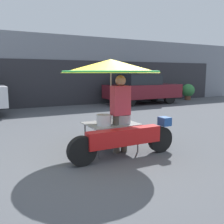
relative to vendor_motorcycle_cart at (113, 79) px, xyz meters
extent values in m
plane|color=#4C4F54|center=(-0.43, -0.33, -1.54)|extent=(36.00, 36.00, 0.00)
cube|color=gray|center=(-0.43, 8.97, 0.26)|extent=(28.00, 2.00, 3.59)
cube|color=#28282D|center=(-0.43, 7.94, -0.37)|extent=(23.80, 0.06, 2.34)
cylinder|color=black|center=(0.88, -0.50, -1.27)|extent=(0.55, 0.14, 0.55)
cylinder|color=black|center=(-0.89, -0.50, -1.27)|extent=(0.55, 0.14, 0.55)
cube|color=red|center=(-0.01, -0.50, -1.11)|extent=(1.56, 0.24, 0.32)
cube|color=#234C93|center=(0.98, -0.50, -0.89)|extent=(0.20, 0.24, 0.18)
cylinder|color=black|center=(-0.01, 0.32, -1.30)|extent=(0.49, 0.14, 0.49)
cylinder|color=#515156|center=(0.45, -0.29, -1.25)|extent=(0.03, 0.03, 0.58)
cylinder|color=#515156|center=(0.45, 0.43, -1.25)|extent=(0.03, 0.03, 0.58)
cylinder|color=#515156|center=(-0.46, -0.29, -1.25)|extent=(0.03, 0.03, 0.58)
cylinder|color=#515156|center=(-0.46, 0.43, -1.25)|extent=(0.03, 0.03, 0.58)
cube|color=#9E9EA3|center=(-0.01, 0.07, -0.95)|extent=(1.08, 0.85, 0.02)
cylinder|color=#B2B2B7|center=(-0.01, 0.07, -0.41)|extent=(0.03, 0.03, 1.07)
cone|color=yellow|center=(-0.01, 0.07, 0.27)|extent=(2.08, 2.08, 0.28)
torus|color=green|center=(-0.01, 0.07, 0.15)|extent=(2.02, 2.02, 0.05)
cylinder|color=silver|center=(-0.25, -0.08, -0.83)|extent=(0.30, 0.30, 0.22)
cylinder|color=#939399|center=(0.18, -0.06, -0.84)|extent=(0.39, 0.39, 0.19)
cylinder|color=#939399|center=(-0.06, 0.24, -0.91)|extent=(0.23, 0.23, 0.07)
cylinder|color=#4C473D|center=(0.03, -0.13, -1.14)|extent=(0.14, 0.14, 0.80)
cylinder|color=#4C473D|center=(0.21, -0.13, -1.14)|extent=(0.14, 0.14, 0.80)
cube|color=#C13847|center=(0.12, -0.13, -0.44)|extent=(0.38, 0.22, 0.60)
sphere|color=#A87A5B|center=(0.12, -0.13, -0.03)|extent=(0.22, 0.22, 0.22)
cylinder|color=black|center=(6.71, 6.05, -1.20)|extent=(0.67, 0.20, 0.67)
cylinder|color=black|center=(6.71, 7.48, -1.20)|extent=(0.67, 0.20, 0.67)
cylinder|color=black|center=(4.12, 6.05, -1.20)|extent=(0.67, 0.20, 0.67)
cylinder|color=black|center=(4.12, 7.48, -1.20)|extent=(0.67, 0.20, 0.67)
cube|color=maroon|center=(5.41, 6.77, -0.84)|extent=(4.18, 1.69, 0.72)
cube|color=#1E2328|center=(5.20, 6.77, -0.21)|extent=(2.01, 1.49, 0.54)
cylinder|color=brown|center=(9.17, 7.20, -1.41)|extent=(0.37, 0.37, 0.26)
sphere|color=#388442|center=(9.17, 7.20, -0.94)|extent=(0.81, 0.81, 0.81)
camera|label=1|loc=(-2.41, -4.60, 0.11)|focal=40.00mm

